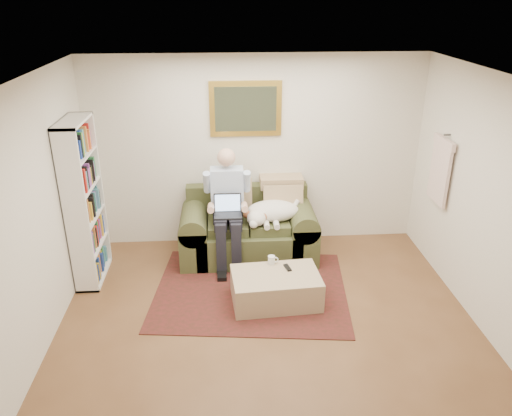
{
  "coord_description": "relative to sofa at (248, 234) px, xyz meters",
  "views": [
    {
      "loc": [
        -0.43,
        -3.96,
        3.32
      ],
      "look_at": [
        -0.06,
        1.43,
        0.95
      ],
      "focal_mm": 35.0,
      "sensor_mm": 36.0,
      "label": 1
    }
  ],
  "objects": [
    {
      "name": "sleeping_dog",
      "position": [
        0.32,
        -0.09,
        0.37
      ],
      "size": [
        0.74,
        0.46,
        0.27
      ],
      "primitive_type": null,
      "color": "white",
      "rests_on": "sofa"
    },
    {
      "name": "sofa",
      "position": [
        0.0,
        0.0,
        0.0
      ],
      "size": [
        1.79,
        0.91,
        1.07
      ],
      "color": "#494526",
      "rests_on": "room_shell"
    },
    {
      "name": "bookshelf",
      "position": [
        -1.97,
        -0.42,
        0.69
      ],
      "size": [
        0.28,
        0.8,
        2.0
      ],
      "primitive_type": null,
      "color": "white",
      "rests_on": "room_shell"
    },
    {
      "name": "laptop",
      "position": [
        -0.27,
        -0.23,
        0.48
      ],
      "size": [
        0.35,
        0.27,
        0.25
      ],
      "color": "black",
      "rests_on": "seated_man"
    },
    {
      "name": "wall_mirror",
      "position": [
        0.0,
        0.46,
        1.59
      ],
      "size": [
        0.94,
        0.04,
        0.72
      ],
      "color": "gold",
      "rests_on": "room_shell"
    },
    {
      "name": "seated_man",
      "position": [
        -0.27,
        -0.16,
        0.44
      ],
      "size": [
        0.59,
        0.84,
        1.5
      ],
      "primitive_type": null,
      "color": "#8CA6D8",
      "rests_on": "sofa"
    },
    {
      "name": "hanging_shirt",
      "position": [
        2.32,
        -0.42,
        1.04
      ],
      "size": [
        0.06,
        0.52,
        0.9
      ],
      "primitive_type": null,
      "color": "beige",
      "rests_on": "room_shell"
    },
    {
      "name": "tv_remote",
      "position": [
        0.4,
        -1.01,
        0.06
      ],
      "size": [
        0.08,
        0.16,
        0.02
      ],
      "primitive_type": "cube",
      "rotation": [
        0.0,
        0.0,
        0.23
      ],
      "color": "black",
      "rests_on": "ottoman"
    },
    {
      "name": "ottoman",
      "position": [
        0.25,
        -1.14,
        -0.13
      ],
      "size": [
        1.03,
        0.7,
        0.36
      ],
      "primitive_type": "cube",
      "rotation": [
        0.0,
        0.0,
        0.07
      ],
      "color": "tan",
      "rests_on": "room_shell"
    },
    {
      "name": "room_shell",
      "position": [
        0.13,
        -1.66,
        0.99
      ],
      "size": [
        4.51,
        5.0,
        2.61
      ],
      "color": "brown",
      "rests_on": "ground"
    },
    {
      "name": "coffee_mug",
      "position": [
        0.23,
        -0.89,
        0.1
      ],
      "size": [
        0.08,
        0.08,
        0.1
      ],
      "primitive_type": "cylinder",
      "color": "white",
      "rests_on": "ottoman"
    },
    {
      "name": "rug",
      "position": [
        -0.02,
        -0.88,
        -0.3
      ],
      "size": [
        2.45,
        2.05,
        0.01
      ],
      "primitive_type": "cube",
      "rotation": [
        0.0,
        0.0,
        -0.11
      ],
      "color": "black",
      "rests_on": "room_shell"
    }
  ]
}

